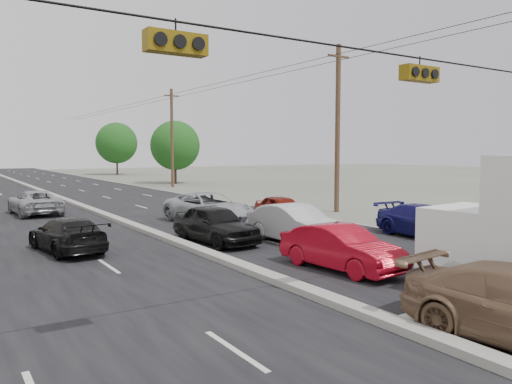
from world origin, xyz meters
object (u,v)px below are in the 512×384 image
(tree_right_far, at_px, (117,143))
(queue_car_e, at_px, (282,209))
(queue_car_a, at_px, (215,224))
(oncoming_far, at_px, (35,203))
(oncoming_near, at_px, (67,235))
(tree_right_mid, at_px, (175,145))
(utility_pole_right_c, at_px, (172,137))
(queue_car_d, at_px, (426,222))
(queue_car_c, at_px, (209,208))
(queue_car_b, at_px, (295,224))
(utility_pole_right_b, at_px, (338,127))
(red_sedan, at_px, (341,248))

(tree_right_far, xyz_separation_m, queue_car_e, (-8.82, -56.73, -4.28))
(queue_car_a, relative_size, oncoming_far, 0.89)
(tree_right_far, relative_size, oncoming_far, 1.62)
(tree_right_far, height_order, oncoming_near, tree_right_far)
(tree_right_mid, xyz_separation_m, queue_car_a, (-13.58, -35.18, -3.58))
(utility_pole_right_c, relative_size, queue_car_d, 2.11)
(queue_car_c, bearing_deg, tree_right_mid, 62.46)
(queue_car_b, height_order, queue_car_c, queue_car_c)
(utility_pole_right_b, relative_size, red_sedan, 2.38)
(red_sedan, bearing_deg, utility_pole_right_b, 43.90)
(queue_car_d, bearing_deg, oncoming_near, 162.86)
(queue_car_e, bearing_deg, queue_car_a, -143.33)
(utility_pole_right_c, xyz_separation_m, queue_car_b, (-8.43, -31.97, -4.34))
(utility_pole_right_c, xyz_separation_m, queue_car_d, (-2.97, -33.94, -4.42))
(oncoming_far, bearing_deg, queue_car_e, 132.52)
(red_sedan, bearing_deg, queue_car_b, 65.80)
(red_sedan, distance_m, oncoming_near, 9.94)
(tree_right_mid, xyz_separation_m, queue_car_c, (-11.27, -30.12, -3.56))
(utility_pole_right_c, distance_m, tree_right_mid, 5.64)
(queue_car_d, bearing_deg, utility_pole_right_c, 88.56)
(oncoming_near, bearing_deg, queue_car_d, 152.43)
(red_sedan, relative_size, queue_car_b, 0.90)
(oncoming_near, bearing_deg, queue_car_b, 151.83)
(utility_pole_right_b, distance_m, queue_car_c, 9.78)
(queue_car_a, bearing_deg, utility_pole_right_c, 65.08)
(queue_car_e, bearing_deg, utility_pole_right_c, 84.51)
(queue_car_c, bearing_deg, queue_car_d, -63.70)
(utility_pole_right_c, bearing_deg, oncoming_near, -119.75)
(utility_pole_right_c, distance_m, queue_car_a, 32.44)
(utility_pole_right_b, xyz_separation_m, queue_car_c, (-8.77, -0.12, -4.33))
(utility_pole_right_b, bearing_deg, tree_right_mid, 85.24)
(red_sedan, bearing_deg, utility_pole_right_c, 69.87)
(queue_car_b, relative_size, queue_car_c, 0.83)
(queue_car_c, distance_m, oncoming_near, 8.56)
(queue_car_a, xyz_separation_m, queue_car_b, (2.65, -1.79, 0.01))
(queue_car_a, distance_m, oncoming_far, 14.40)
(red_sedan, bearing_deg, oncoming_near, 126.06)
(queue_car_a, height_order, oncoming_near, queue_car_a)
(utility_pole_right_b, bearing_deg, queue_car_a, -154.95)
(utility_pole_right_c, xyz_separation_m, queue_car_a, (-11.08, -30.18, -4.35))
(queue_car_c, distance_m, queue_car_d, 10.56)
(utility_pole_right_b, height_order, red_sedan, utility_pole_right_b)
(utility_pole_right_b, bearing_deg, tree_right_far, 86.36)
(tree_right_mid, bearing_deg, oncoming_near, -119.29)
(queue_car_b, distance_m, oncoming_far, 17.05)
(queue_car_b, relative_size, queue_car_e, 1.17)
(oncoming_far, bearing_deg, tree_right_mid, -133.07)
(queue_car_d, relative_size, queue_car_e, 1.19)
(utility_pole_right_c, bearing_deg, utility_pole_right_b, -90.00)
(queue_car_a, relative_size, queue_car_c, 0.80)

